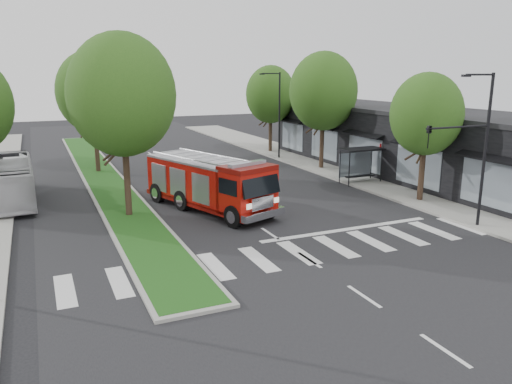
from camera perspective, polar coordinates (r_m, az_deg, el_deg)
ground at (r=25.49m, az=1.61°, el=-4.79°), size 140.00×140.00×0.00m
sidewalk_right at (r=40.04m, az=11.63°, el=1.82°), size 5.00×80.00×0.15m
median at (r=40.84m, az=-17.22°, el=1.72°), size 3.00×50.00×0.15m
storefront_row at (r=42.40m, az=16.77°, el=5.49°), size 8.00×30.00×5.00m
bus_shelter at (r=37.46m, az=11.79°, el=4.07°), size 3.20×1.60×2.61m
tree_right_near at (r=32.51m, az=18.88°, el=8.40°), size 4.40×4.40×8.05m
tree_right_mid at (r=42.05m, az=7.71°, el=11.34°), size 5.60×5.60×9.72m
tree_right_far at (r=50.86m, az=1.68°, el=11.08°), size 5.00×5.00×8.73m
tree_median_near at (r=28.20m, az=-15.08°, el=10.64°), size 5.80×5.80×10.16m
tree_median_far at (r=42.08m, az=-18.19°, el=10.80°), size 5.60×5.60×9.72m
streetlight_right_near at (r=27.39m, az=23.60°, el=5.39°), size 4.08×0.22×8.00m
streetlight_right_far at (r=46.85m, az=2.52°, el=9.20°), size 2.11×0.20×8.00m
fire_engine at (r=29.63m, az=-5.39°, el=0.97°), size 5.86×10.00×3.33m
city_bus at (r=35.03m, az=-26.00°, el=1.21°), size 2.50×9.86×2.73m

